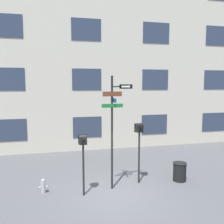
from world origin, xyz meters
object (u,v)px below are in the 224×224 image
pedestrian_signal_right (139,137)px  trash_bin (180,172)px  street_sign_pole (114,123)px  fire_hydrant (43,186)px  pedestrian_signal_left (83,149)px

pedestrian_signal_right → trash_bin: pedestrian_signal_right is taller
pedestrian_signal_right → trash_bin: bearing=-6.2°
street_sign_pole → pedestrian_signal_right: 1.50m
street_sign_pole → pedestrian_signal_right: bearing=14.3°
street_sign_pole → fire_hydrant: 3.90m
pedestrian_signal_right → street_sign_pole: bearing=-165.7°
pedestrian_signal_left → trash_bin: 4.78m
pedestrian_signal_right → fire_hydrant: pedestrian_signal_right is taller
pedestrian_signal_left → fire_hydrant: pedestrian_signal_left is taller
pedestrian_signal_left → pedestrian_signal_right: 2.69m
trash_bin → fire_hydrant: bearing=179.0°
pedestrian_signal_left → pedestrian_signal_right: bearing=14.9°
pedestrian_signal_left → fire_hydrant: size_ratio=4.09×
street_sign_pole → trash_bin: (3.19, 0.12, -2.42)m
trash_bin → pedestrian_signal_left: bearing=-173.9°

